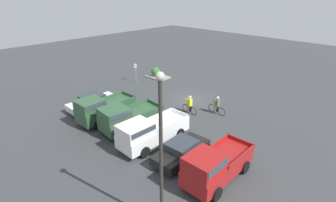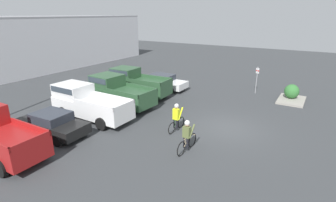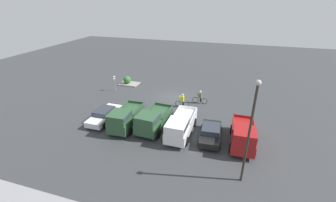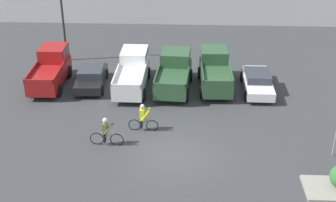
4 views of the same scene
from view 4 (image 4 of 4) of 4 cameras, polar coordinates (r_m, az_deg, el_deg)
The scene contains 12 objects.
ground_plane at distance 24.67m, azimuth 0.82°, elevation -6.58°, with size 80.00×80.00×0.00m, color #383A3D.
pickup_truck_0 at distance 32.97m, azimuth -14.09°, elevation 3.98°, with size 2.19×5.01×2.30m.
sedan_0 at distance 32.17m, azimuth -9.35°, elevation 2.89°, with size 2.12×4.31×1.32m.
pickup_truck_1 at distance 31.80m, azimuth -4.35°, elevation 3.74°, with size 2.17×5.61×2.13m.
pickup_truck_2 at distance 31.43m, azimuth 0.75°, elevation 3.62°, with size 2.57×5.09×2.22m.
pickup_truck_3 at distance 31.85m, azimuth 5.75°, elevation 3.82°, with size 2.28×5.07×2.24m.
sedan_1 at distance 31.69m, azimuth 10.85°, elevation 2.38°, with size 1.95×4.63×1.33m.
cyclist_0 at distance 26.41m, azimuth -3.09°, elevation -1.98°, with size 1.73×0.47×1.70m.
cyclist_1 at distance 25.26m, azimuth -7.58°, elevation -3.68°, with size 1.85×0.47×1.69m.
fire_lane_sign at distance 25.39m, azimuth 19.83°, elevation -3.64°, with size 0.14×0.28×2.30m.
lamppost at distance 35.75m, azimuth -12.88°, elevation 11.47°, with size 0.36×0.36×7.66m.
curb_island at distance 23.54m, azimuth 19.61°, elevation -10.07°, with size 2.82×1.90×0.15m, color gray.
Camera 4 is at (0.59, -20.51, 13.71)m, focal length 50.00 mm.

